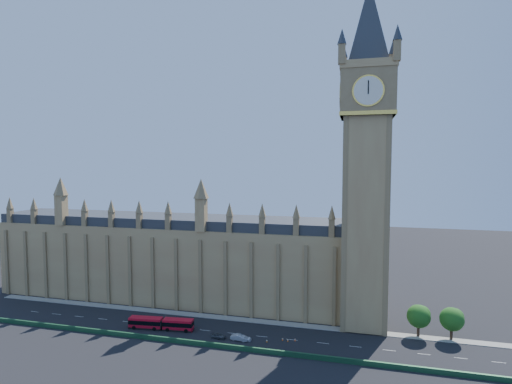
% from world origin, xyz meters
% --- Properties ---
extents(ground, '(400.00, 400.00, 0.00)m').
position_xyz_m(ground, '(0.00, 0.00, 0.00)').
color(ground, black).
rests_on(ground, ground).
extents(palace_westminster, '(120.00, 20.00, 28.00)m').
position_xyz_m(palace_westminster, '(-25.00, 22.00, 13.86)').
color(palace_westminster, '#9F784D').
rests_on(palace_westminster, ground).
extents(elizabeth_tower, '(20.59, 20.59, 105.00)m').
position_xyz_m(elizabeth_tower, '(38.00, 13.99, 54.56)').
color(elizabeth_tower, '#9F784D').
rests_on(elizabeth_tower, ground).
extents(bridge_parapet, '(160.00, 0.60, 1.20)m').
position_xyz_m(bridge_parapet, '(0.00, -9.00, 0.60)').
color(bridge_parapet, '#1E4C2D').
rests_on(bridge_parapet, ground).
extents(kerb_north, '(160.00, 3.00, 0.16)m').
position_xyz_m(kerb_north, '(0.00, 9.50, 0.08)').
color(kerb_north, gray).
rests_on(kerb_north, ground).
extents(tree_east_near, '(6.00, 6.00, 8.50)m').
position_xyz_m(tree_east_near, '(52.22, 10.08, 5.64)').
color(tree_east_near, '#382619').
rests_on(tree_east_near, ground).
extents(tree_east_far, '(6.00, 6.00, 8.50)m').
position_xyz_m(tree_east_far, '(60.22, 10.08, 5.64)').
color(tree_east_far, '#382619').
rests_on(tree_east_far, ground).
extents(red_bus, '(18.20, 4.48, 3.06)m').
position_xyz_m(red_bus, '(-16.00, -2.29, 1.61)').
color(red_bus, red).
rests_on(red_bus, ground).
extents(car_grey, '(4.02, 1.92, 1.33)m').
position_xyz_m(car_grey, '(1.23, -3.90, 0.66)').
color(car_grey, '#43474C').
rests_on(car_grey, ground).
extents(car_silver, '(4.71, 1.93, 1.52)m').
position_xyz_m(car_silver, '(6.95, -3.74, 0.76)').
color(car_silver, '#A4A6AC').
rests_on(car_silver, ground).
extents(car_white, '(4.36, 1.90, 1.25)m').
position_xyz_m(car_white, '(7.85, -3.33, 0.62)').
color(car_white, white).
rests_on(car_white, ground).
extents(cone_a, '(0.53, 0.53, 0.63)m').
position_xyz_m(cone_a, '(20.91, -0.49, 0.31)').
color(cone_a, black).
rests_on(cone_a, ground).
extents(cone_b, '(0.48, 0.48, 0.67)m').
position_xyz_m(cone_b, '(14.01, -2.96, 0.33)').
color(cone_b, black).
rests_on(cone_b, ground).
extents(cone_c, '(0.43, 0.43, 0.67)m').
position_xyz_m(cone_c, '(17.75, -1.05, 0.33)').
color(cone_c, black).
rests_on(cone_c, ground).
extents(cone_d, '(0.48, 0.48, 0.62)m').
position_xyz_m(cone_d, '(19.18, -1.35, 0.31)').
color(cone_d, black).
rests_on(cone_d, ground).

